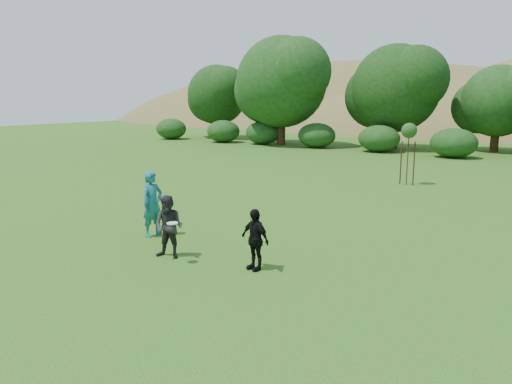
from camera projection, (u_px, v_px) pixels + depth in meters
ground at (194, 251)px, 13.18m from camera, size 120.00×120.00×0.00m
player_teal at (152, 204)px, 14.41m from camera, size 0.53×0.74×1.91m
player_grey at (169, 227)px, 12.47m from camera, size 0.90×0.78×1.60m
player_black at (255, 239)px, 11.62m from camera, size 0.92×0.55×1.46m
frisbee at (172, 223)px, 11.95m from camera, size 0.27×0.27×0.03m
sapling at (409, 132)px, 22.64m from camera, size 0.70×0.70×2.85m
hillside at (498, 209)px, 72.18m from camera, size 150.00×72.00×52.00m
tree_row at (498, 84)px, 34.21m from camera, size 53.92×10.38×9.62m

